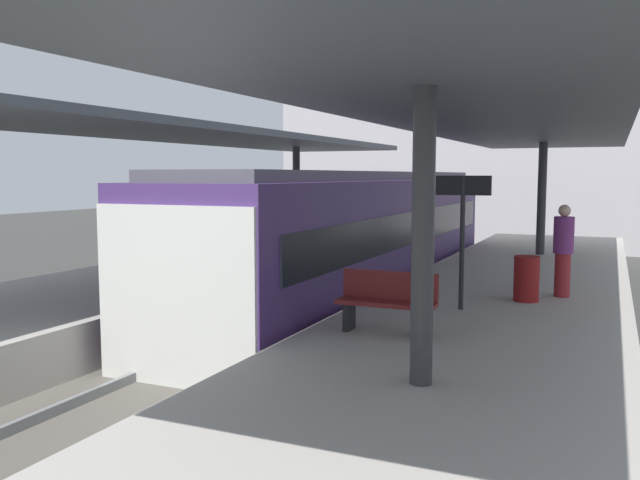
{
  "coord_description": "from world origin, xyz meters",
  "views": [
    {
      "loc": [
        5.59,
        -11.61,
        3.22
      ],
      "look_at": [
        0.01,
        1.0,
        1.86
      ],
      "focal_mm": 37.03,
      "sensor_mm": 36.0,
      "label": 1
    }
  ],
  "objects_px": {
    "commuter_train": "(360,236)",
    "platform_bench": "(387,300)",
    "platform_sign": "(463,212)",
    "passenger_near_bench": "(563,249)",
    "litter_bin": "(526,279)"
  },
  "relations": [
    {
      "from": "platform_sign",
      "to": "litter_bin",
      "type": "distance_m",
      "value": 1.94
    },
    {
      "from": "platform_bench",
      "to": "commuter_train",
      "type": "bearing_deg",
      "value": 113.62
    },
    {
      "from": "platform_bench",
      "to": "passenger_near_bench",
      "type": "xyz_separation_m",
      "value": [
        2.06,
        3.94,
        0.41
      ]
    },
    {
      "from": "litter_bin",
      "to": "passenger_near_bench",
      "type": "xyz_separation_m",
      "value": [
        0.55,
        0.72,
        0.47
      ]
    },
    {
      "from": "platform_bench",
      "to": "passenger_near_bench",
      "type": "relative_size",
      "value": 0.83
    },
    {
      "from": "commuter_train",
      "to": "litter_bin",
      "type": "relative_size",
      "value": 18.86
    },
    {
      "from": "commuter_train",
      "to": "platform_sign",
      "type": "xyz_separation_m",
      "value": [
        3.37,
        -4.27,
        0.9
      ]
    },
    {
      "from": "passenger_near_bench",
      "to": "commuter_train",
      "type": "bearing_deg",
      "value": 153.92
    },
    {
      "from": "commuter_train",
      "to": "platform_bench",
      "type": "bearing_deg",
      "value": -66.38
    },
    {
      "from": "litter_bin",
      "to": "passenger_near_bench",
      "type": "distance_m",
      "value": 1.02
    },
    {
      "from": "platform_bench",
      "to": "platform_sign",
      "type": "height_order",
      "value": "platform_sign"
    },
    {
      "from": "commuter_train",
      "to": "platform_bench",
      "type": "relative_size",
      "value": 10.78
    },
    {
      "from": "platform_sign",
      "to": "passenger_near_bench",
      "type": "distance_m",
      "value": 2.51
    },
    {
      "from": "platform_bench",
      "to": "litter_bin",
      "type": "bearing_deg",
      "value": 64.78
    },
    {
      "from": "platform_bench",
      "to": "platform_sign",
      "type": "xyz_separation_m",
      "value": [
        0.62,
        2.02,
        1.16
      ]
    }
  ]
}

